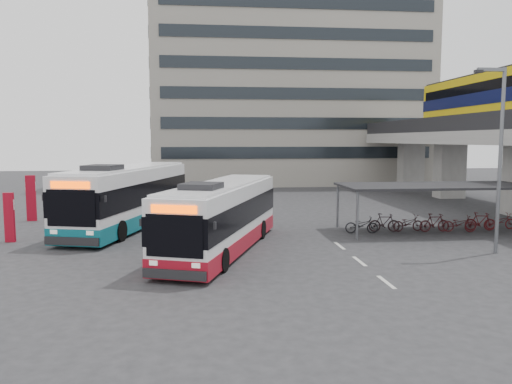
{
  "coord_description": "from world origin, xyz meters",
  "views": [
    {
      "loc": [
        -3.76,
        -22.3,
        4.92
      ],
      "look_at": [
        -0.85,
        5.37,
        2.0
      ],
      "focal_mm": 35.0,
      "sensor_mm": 36.0,
      "label": 1
    }
  ],
  "objects": [
    {
      "name": "pedestrian",
      "position": [
        -4.97,
        -0.42,
        0.87
      ],
      "size": [
        0.73,
        0.75,
        1.73
      ],
      "primitive_type": "imported",
      "rotation": [
        0.0,
        0.0,
        0.84
      ],
      "color": "black",
      "rests_on": "ground"
    },
    {
      "name": "bus_main",
      "position": [
        -2.96,
        -0.4,
        1.51
      ],
      "size": [
        5.89,
        11.19,
        3.26
      ],
      "rotation": [
        0.0,
        0.0,
        -0.34
      ],
      "color": "white",
      "rests_on": "ground"
    },
    {
      "name": "lamp_post",
      "position": [
        8.75,
        -2.19,
        4.53
      ],
      "size": [
        1.4,
        0.2,
        7.95
      ],
      "rotation": [
        0.0,
        0.0,
        -0.02
      ],
      "color": "#595B60",
      "rests_on": "ground"
    },
    {
      "name": "sign_totem_north",
      "position": [
        -14.2,
        8.96,
        1.43
      ],
      "size": [
        0.6,
        0.25,
        2.78
      ],
      "rotation": [
        0.0,
        0.0,
        0.13
      ],
      "color": "maroon",
      "rests_on": "ground"
    },
    {
      "name": "viaduct",
      "position": [
        17.0,
        11.17,
        6.23
      ],
      "size": [
        8.0,
        32.0,
        9.68
      ],
      "color": "gray",
      "rests_on": "ground"
    },
    {
      "name": "bus_teal",
      "position": [
        -7.99,
        6.23,
        1.71
      ],
      "size": [
        5.87,
        12.69,
        3.68
      ],
      "rotation": [
        0.0,
        0.0,
        -0.27
      ],
      "color": "white",
      "rests_on": "ground"
    },
    {
      "name": "bike_shelter",
      "position": [
        8.5,
        3.0,
        1.36
      ],
      "size": [
        10.0,
        4.0,
        2.54
      ],
      "color": "#595B60",
      "rests_on": "ground"
    },
    {
      "name": "road_markings",
      "position": [
        2.5,
        -3.0,
        0.01
      ],
      "size": [
        0.15,
        7.6,
        0.01
      ],
      "color": "beige",
      "rests_on": "ground"
    },
    {
      "name": "sign_totem_mid",
      "position": [
        -13.09,
        2.51,
        1.24
      ],
      "size": [
        0.52,
        0.22,
        2.4
      ],
      "rotation": [
        0.0,
        0.0,
        -0.14
      ],
      "color": "maroon",
      "rests_on": "ground"
    },
    {
      "name": "ground",
      "position": [
        0.0,
        0.0,
        0.0
      ],
      "size": [
        120.0,
        120.0,
        0.0
      ],
      "primitive_type": "plane",
      "color": "#28282B",
      "rests_on": "ground"
    },
    {
      "name": "office_block",
      "position": [
        6.0,
        36.0,
        12.5
      ],
      "size": [
        30.0,
        15.0,
        25.0
      ],
      "primitive_type": "cube",
      "color": "gray",
      "rests_on": "ground"
    }
  ]
}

